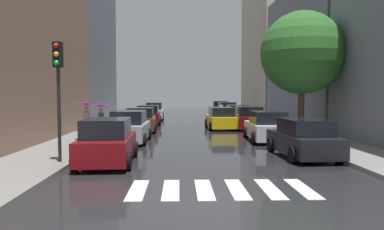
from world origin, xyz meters
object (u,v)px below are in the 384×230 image
at_px(parked_car_right_fifth, 227,111).
at_px(taxi_midroad, 221,119).
at_px(parked_car_right_fourth, 237,115).
at_px(street_tree_right, 302,53).
at_px(parked_car_left_second, 130,128).
at_px(traffic_light_left_corner, 58,75).
at_px(parked_car_right_second, 267,127).
at_px(parked_car_left_fourth, 148,115).
at_px(parked_car_right_sixth, 220,109).
at_px(pedestrian_foreground, 101,112).
at_px(parked_car_right_nearest, 303,139).
at_px(lamp_post_right, 268,77).
at_px(parked_car_left_nearest, 107,143).
at_px(pedestrian_by_kerb, 86,112).
at_px(parked_car_left_third, 141,120).
at_px(parked_car_left_fifth, 154,112).
at_px(parked_car_right_third, 248,119).

relative_size(parked_car_right_fifth, taxi_midroad, 0.98).
distance_m(parked_car_right_fourth, street_tree_right, 11.79).
xyz_separation_m(parked_car_right_fifth, taxi_midroad, (-1.90, -11.18, -0.06)).
bearing_deg(parked_car_left_second, parked_car_right_fifth, -21.25).
bearing_deg(traffic_light_left_corner, parked_car_right_second, 36.77).
xyz_separation_m(parked_car_left_second, parked_car_left_fourth, (-0.01, 12.19, -0.03)).
height_order(parked_car_right_sixth, pedestrian_foreground, pedestrian_foreground).
xyz_separation_m(parked_car_right_nearest, taxi_midroad, (-2.00, 12.50, 0.02)).
bearing_deg(parked_car_right_nearest, parked_car_right_sixth, -2.42).
bearing_deg(lamp_post_right, street_tree_right, -85.68).
height_order(parked_car_left_nearest, pedestrian_by_kerb, pedestrian_by_kerb).
bearing_deg(pedestrian_foreground, parked_car_right_sixth, 155.73).
bearing_deg(parked_car_left_third, pedestrian_by_kerb, 156.82).
distance_m(parked_car_left_third, pedestrian_foreground, 4.40).
relative_size(pedestrian_by_kerb, street_tree_right, 0.28).
xyz_separation_m(parked_car_left_second, pedestrian_foreground, (-1.96, 2.04, 0.76)).
height_order(parked_car_left_second, taxi_midroad, taxi_midroad).
bearing_deg(parked_car_left_third, parked_car_left_fifth, -2.56).
relative_size(parked_car_left_fifth, parked_car_right_fourth, 0.95).
bearing_deg(pedestrian_foreground, traffic_light_left_corner, 0.18).
bearing_deg(taxi_midroad, pedestrian_foreground, 124.05).
xyz_separation_m(parked_car_right_third, pedestrian_by_kerb, (-10.03, -7.16, 0.83)).
xyz_separation_m(parked_car_left_fourth, parked_car_right_sixth, (7.71, 13.32, 0.05)).
relative_size(parked_car_left_fourth, street_tree_right, 0.56).
xyz_separation_m(pedestrian_foreground, lamp_post_right, (11.31, 5.87, 2.34)).
distance_m(parked_car_right_fifth, lamp_post_right, 11.45).
distance_m(pedestrian_foreground, street_tree_right, 12.29).
bearing_deg(parked_car_right_fourth, parked_car_left_nearest, 157.57).
xyz_separation_m(parked_car_left_fourth, parked_car_right_fourth, (7.74, 0.17, 0.01)).
height_order(parked_car_left_fourth, parked_car_right_sixth, parked_car_right_sixth).
height_order(parked_car_left_nearest, parked_car_right_fifth, parked_car_right_fifth).
xyz_separation_m(parked_car_right_sixth, lamp_post_right, (1.65, -17.60, 3.08)).
bearing_deg(parked_car_left_fourth, lamp_post_right, -115.45).
xyz_separation_m(parked_car_right_second, parked_car_right_fourth, (0.19, 11.96, -0.00)).
height_order(parked_car_left_second, parked_car_right_second, parked_car_left_second).
height_order(parked_car_left_third, parked_car_right_third, parked_car_right_third).
bearing_deg(pedestrian_foreground, parked_car_right_third, 115.79).
height_order(parked_car_left_fifth, parked_car_right_fifth, parked_car_right_fifth).
bearing_deg(parked_car_left_nearest, lamp_post_right, -35.88).
bearing_deg(parked_car_left_fourth, parked_car_left_nearest, 179.11).
distance_m(pedestrian_foreground, lamp_post_right, 12.95).
height_order(parked_car_left_second, parked_car_right_fourth, parked_car_left_second).
bearing_deg(parked_car_right_third, pedestrian_foreground, 118.42).
height_order(parked_car_right_third, street_tree_right, street_tree_right).
bearing_deg(parked_car_right_fourth, parked_car_left_fifth, 51.96).
relative_size(parked_car_left_second, parked_car_right_third, 0.99).
bearing_deg(taxi_midroad, traffic_light_left_corner, 150.45).
bearing_deg(parked_car_right_fifth, parked_car_right_nearest, -178.50).
height_order(parked_car_left_fifth, parked_car_right_nearest, parked_car_left_fifth).
xyz_separation_m(parked_car_left_nearest, lamp_post_right, (9.36, 13.98, 3.12)).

